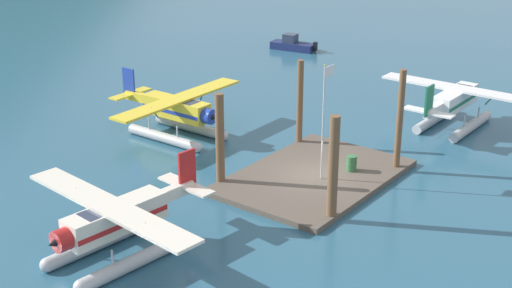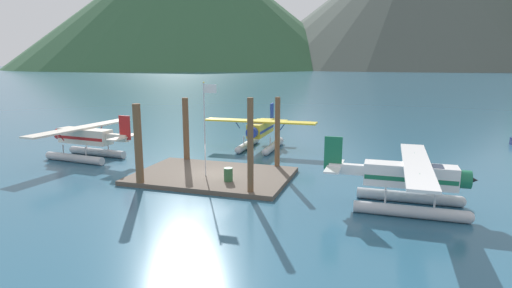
{
  "view_description": "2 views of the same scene",
  "coord_description": "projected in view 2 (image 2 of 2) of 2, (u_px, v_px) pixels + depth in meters",
  "views": [
    {
      "loc": [
        -30.33,
        -19.16,
        15.97
      ],
      "look_at": [
        -0.71,
        3.47,
        1.49
      ],
      "focal_mm": 49.72,
      "sensor_mm": 36.0,
      "label": 1
    },
    {
      "loc": [
        11.34,
        -26.03,
        7.98
      ],
      "look_at": [
        1.96,
        3.89,
        1.79
      ],
      "focal_mm": 29.44,
      "sensor_mm": 36.0,
      "label": 2
    }
  ],
  "objects": [
    {
      "name": "piling_far_right",
      "position": [
        277.0,
        134.0,
        30.91
      ],
      "size": [
        0.38,
        0.38,
        5.44
      ],
      "primitive_type": "cylinder",
      "color": "brown",
      "rests_on": "ground"
    },
    {
      "name": "seaplane_cream_port_fwd",
      "position": [
        85.0,
        140.0,
        34.64
      ],
      "size": [
        7.96,
        10.49,
        3.84
      ],
      "color": "#B7BABF",
      "rests_on": "ground"
    },
    {
      "name": "fuel_drum",
      "position": [
        228.0,
        175.0,
        27.32
      ],
      "size": [
        0.62,
        0.62,
        0.88
      ],
      "color": "#33663D",
      "rests_on": "dock_platform"
    },
    {
      "name": "ground_plane",
      "position": [
        213.0,
        178.0,
        29.24
      ],
      "size": [
        1200.0,
        1200.0,
        0.0
      ],
      "primitive_type": "plane",
      "color": "#285670"
    },
    {
      "name": "mountain_ridge_west_peak",
      "position": [
        189.0,
        2.0,
        478.29
      ],
      "size": [
        388.22,
        388.22,
        149.86
      ],
      "color": "#2D5638",
      "rests_on": "ground"
    },
    {
      "name": "piling_near_left",
      "position": [
        138.0,
        146.0,
        26.64
      ],
      "size": [
        0.5,
        0.5,
        5.39
      ],
      "primitive_type": "cylinder",
      "color": "brown",
      "rests_on": "ground"
    },
    {
      "name": "seaplane_white_stbd_aft",
      "position": [
        410.0,
        182.0,
        22.7
      ],
      "size": [
        7.98,
        10.4,
        3.84
      ],
      "color": "#B7BABF",
      "rests_on": "ground"
    },
    {
      "name": "piling_far_left",
      "position": [
        186.0,
        131.0,
        33.16
      ],
      "size": [
        0.47,
        0.47,
        5.19
      ],
      "primitive_type": "cylinder",
      "color": "brown",
      "rests_on": "ground"
    },
    {
      "name": "dock_platform",
      "position": [
        212.0,
        176.0,
        29.21
      ],
      "size": [
        10.65,
        7.24,
        0.3
      ],
      "primitive_type": "cube",
      "color": "brown",
      "rests_on": "ground"
    },
    {
      "name": "flagpole",
      "position": [
        206.0,
        119.0,
        27.88
      ],
      "size": [
        0.95,
        0.1,
        6.38
      ],
      "color": "silver",
      "rests_on": "dock_platform"
    },
    {
      "name": "seaplane_yellow_bow_centre",
      "position": [
        260.0,
        132.0,
        38.73
      ],
      "size": [
        10.42,
        7.98,
        3.84
      ],
      "color": "#B7BABF",
      "rests_on": "ground"
    },
    {
      "name": "mountain_ridge_centre_peak",
      "position": [
        414.0,
        1.0,
        477.27
      ],
      "size": [
        398.76,
        398.76,
        150.36
      ],
      "color": "#424C47",
      "rests_on": "ground"
    },
    {
      "name": "piling_near_right",
      "position": [
        250.0,
        148.0,
        24.67
      ],
      "size": [
        0.37,
        0.37,
        5.94
      ],
      "primitive_type": "cylinder",
      "color": "brown",
      "rests_on": "ground"
    }
  ]
}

